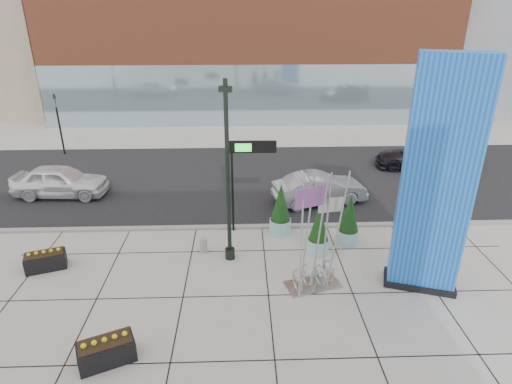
{
  "coord_description": "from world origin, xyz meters",
  "views": [
    {
      "loc": [
        0.13,
        -13.3,
        9.4
      ],
      "look_at": [
        0.67,
        2.0,
        2.67
      ],
      "focal_mm": 30.0,
      "sensor_mm": 36.0,
      "label": 1
    }
  ],
  "objects_px": {
    "car_white_west": "(60,181)",
    "car_silver_mid": "(320,189)",
    "lamp_post": "(228,192)",
    "overhead_street_sign": "(249,155)",
    "blue_pylon": "(436,185)",
    "concrete_bollard": "(204,245)",
    "public_art_sculpture": "(315,258)"
  },
  "relations": [
    {
      "from": "lamp_post",
      "to": "car_silver_mid",
      "type": "relative_size",
      "value": 1.5
    },
    {
      "from": "blue_pylon",
      "to": "public_art_sculpture",
      "type": "distance_m",
      "value": 4.75
    },
    {
      "from": "overhead_street_sign",
      "to": "lamp_post",
      "type": "bearing_deg",
      "value": -108.44
    },
    {
      "from": "lamp_post",
      "to": "concrete_bollard",
      "type": "distance_m",
      "value": 2.88
    },
    {
      "from": "public_art_sculpture",
      "to": "concrete_bollard",
      "type": "distance_m",
      "value": 4.92
    },
    {
      "from": "public_art_sculpture",
      "to": "concrete_bollard",
      "type": "height_order",
      "value": "public_art_sculpture"
    },
    {
      "from": "blue_pylon",
      "to": "car_white_west",
      "type": "distance_m",
      "value": 18.42
    },
    {
      "from": "lamp_post",
      "to": "car_white_west",
      "type": "bearing_deg",
      "value": 144.47
    },
    {
      "from": "overhead_street_sign",
      "to": "concrete_bollard",
      "type": "bearing_deg",
      "value": -135.91
    },
    {
      "from": "blue_pylon",
      "to": "car_white_west",
      "type": "xyz_separation_m",
      "value": [
        -16.03,
        8.52,
        -3.11
      ]
    },
    {
      "from": "concrete_bollard",
      "to": "overhead_street_sign",
      "type": "relative_size",
      "value": 0.15
    },
    {
      "from": "public_art_sculpture",
      "to": "car_silver_mid",
      "type": "relative_size",
      "value": 0.94
    },
    {
      "from": "blue_pylon",
      "to": "concrete_bollard",
      "type": "distance_m",
      "value": 9.17
    },
    {
      "from": "lamp_post",
      "to": "overhead_street_sign",
      "type": "distance_m",
      "value": 2.56
    },
    {
      "from": "car_silver_mid",
      "to": "lamp_post",
      "type": "bearing_deg",
      "value": 126.58
    },
    {
      "from": "public_art_sculpture",
      "to": "car_silver_mid",
      "type": "xyz_separation_m",
      "value": [
        1.41,
        7.05,
        -0.39
      ]
    },
    {
      "from": "concrete_bollard",
      "to": "car_white_west",
      "type": "height_order",
      "value": "car_white_west"
    },
    {
      "from": "blue_pylon",
      "to": "lamp_post",
      "type": "height_order",
      "value": "blue_pylon"
    },
    {
      "from": "blue_pylon",
      "to": "lamp_post",
      "type": "bearing_deg",
      "value": -178.27
    },
    {
      "from": "car_white_west",
      "to": "car_silver_mid",
      "type": "relative_size",
      "value": 1.03
    },
    {
      "from": "concrete_bollard",
      "to": "overhead_street_sign",
      "type": "xyz_separation_m",
      "value": [
        1.92,
        1.8,
        3.3
      ]
    },
    {
      "from": "concrete_bollard",
      "to": "public_art_sculpture",
      "type": "bearing_deg",
      "value": -30.46
    },
    {
      "from": "blue_pylon",
      "to": "concrete_bollard",
      "type": "height_order",
      "value": "blue_pylon"
    },
    {
      "from": "lamp_post",
      "to": "car_silver_mid",
      "type": "xyz_separation_m",
      "value": [
        4.48,
        5.12,
        -2.13
      ]
    },
    {
      "from": "lamp_post",
      "to": "public_art_sculpture",
      "type": "xyz_separation_m",
      "value": [
        3.07,
        -1.93,
        -1.74
      ]
    },
    {
      "from": "overhead_street_sign",
      "to": "public_art_sculpture",
      "type": "bearing_deg",
      "value": -61.11
    },
    {
      "from": "concrete_bollard",
      "to": "car_white_west",
      "type": "bearing_deg",
      "value": 143.25
    },
    {
      "from": "car_white_west",
      "to": "overhead_street_sign",
      "type": "bearing_deg",
      "value": -110.08
    },
    {
      "from": "blue_pylon",
      "to": "car_white_west",
      "type": "relative_size",
      "value": 1.67
    },
    {
      "from": "concrete_bollard",
      "to": "car_silver_mid",
      "type": "height_order",
      "value": "car_silver_mid"
    },
    {
      "from": "public_art_sculpture",
      "to": "overhead_street_sign",
      "type": "relative_size",
      "value": 1.06
    },
    {
      "from": "car_white_west",
      "to": "car_silver_mid",
      "type": "bearing_deg",
      "value": -93.05
    }
  ]
}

